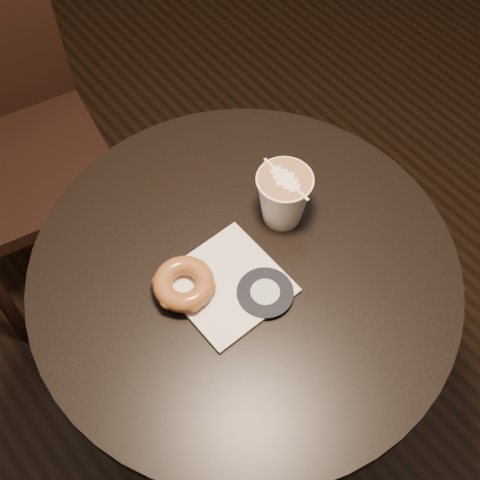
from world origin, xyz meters
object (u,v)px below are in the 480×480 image
at_px(latte_cup, 283,198).
at_px(pastry_bag, 228,285).
at_px(cafe_table, 244,322).
at_px(doughnut, 184,284).

bearing_deg(latte_cup, pastry_bag, -162.41).
height_order(cafe_table, doughnut, doughnut).
relative_size(cafe_table, pastry_bag, 4.52).
bearing_deg(cafe_table, doughnut, 164.44).
distance_m(doughnut, latte_cup, 0.22).
xyz_separation_m(doughnut, latte_cup, (0.21, 0.01, 0.03)).
distance_m(cafe_table, latte_cup, 0.28).
xyz_separation_m(cafe_table, pastry_bag, (-0.04, -0.01, 0.20)).
bearing_deg(latte_cup, cafe_table, -160.16).
distance_m(pastry_bag, latte_cup, 0.17).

